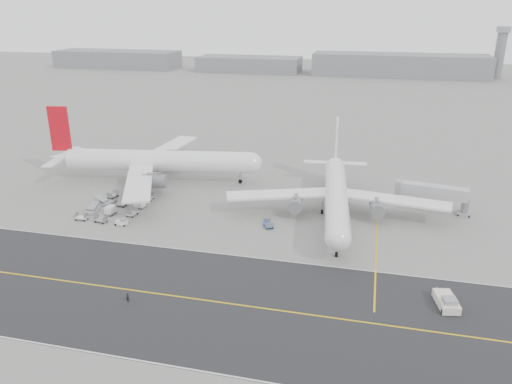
% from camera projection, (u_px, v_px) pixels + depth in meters
% --- Properties ---
extents(ground, '(700.00, 700.00, 0.00)m').
position_uv_depth(ground, '(219.00, 248.00, 97.36)').
color(ground, gray).
rests_on(ground, ground).
extents(taxiway, '(220.00, 59.00, 0.03)m').
position_uv_depth(taxiway, '(214.00, 302.00, 79.92)').
color(taxiway, '#2C2C2F').
rests_on(taxiway, ground).
extents(horizon_buildings, '(520.00, 28.00, 28.00)m').
position_uv_depth(horizon_buildings, '(382.00, 76.00, 326.98)').
color(horizon_buildings, gray).
rests_on(horizon_buildings, ground).
extents(control_tower, '(7.00, 7.00, 31.25)m').
position_uv_depth(control_tower, '(500.00, 52.00, 310.37)').
color(control_tower, gray).
rests_on(control_tower, ground).
extents(airliner_a, '(57.19, 56.15, 19.84)m').
position_uv_depth(airliner_a, '(154.00, 161.00, 131.89)').
color(airliner_a, white).
rests_on(airliner_a, ground).
extents(airliner_b, '(49.45, 50.22, 17.34)m').
position_uv_depth(airliner_b, '(336.00, 194.00, 110.91)').
color(airliner_b, white).
rests_on(airliner_b, ground).
extents(pushback_tug, '(3.89, 7.77, 2.19)m').
position_uv_depth(pushback_tug, '(447.00, 302.00, 78.33)').
color(pushback_tug, silver).
rests_on(pushback_tug, ground).
extents(jet_bridge, '(17.00, 5.65, 6.34)m').
position_uv_depth(jet_bridge, '(433.00, 193.00, 113.42)').
color(jet_bridge, gray).
rests_on(jet_bridge, ground).
extents(gse_cluster, '(18.99, 22.78, 2.03)m').
position_uv_depth(gse_cluster, '(117.00, 210.00, 115.21)').
color(gse_cluster, '#A1A1A6').
rests_on(gse_cluster, ground).
extents(stray_dolly, '(2.63, 3.02, 1.58)m').
position_uv_depth(stray_dolly, '(268.00, 227.00, 106.33)').
color(stray_dolly, silver).
rests_on(stray_dolly, ground).
extents(ground_crew_a, '(0.63, 0.45, 1.64)m').
position_uv_depth(ground_crew_a, '(128.00, 298.00, 79.53)').
color(ground_crew_a, black).
rests_on(ground_crew_a, ground).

